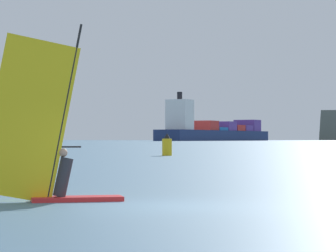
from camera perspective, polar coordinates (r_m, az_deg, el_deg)
The scene contains 5 objects.
ground_plane at distance 18.15m, azimuth -0.20°, elevation -5.92°, with size 4000.00×4000.00×0.00m, color #476B84.
windsurfer at distance 19.62m, azimuth -8.70°, elevation -1.83°, with size 3.54×1.62×4.53m.
cargo_ship at distance 656.64m, azimuth 3.55°, elevation -0.38°, with size 87.02×171.19×37.91m.
distant_headland at distance 1260.90m, azimuth -1.70°, elevation -0.14°, with size 1230.24×390.31×38.72m, color #60665B.
channel_buoy at distance 72.49m, azimuth -0.07°, elevation -1.45°, with size 0.91×0.91×2.09m.
Camera 1 is at (2.30, -17.94, 1.57)m, focal length 82.96 mm.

